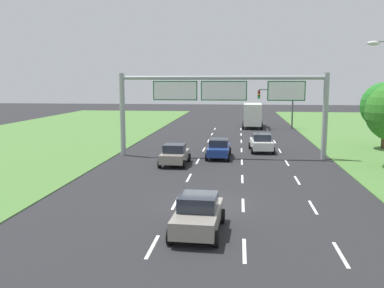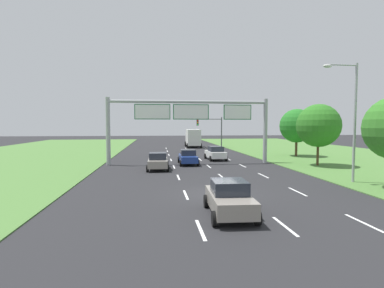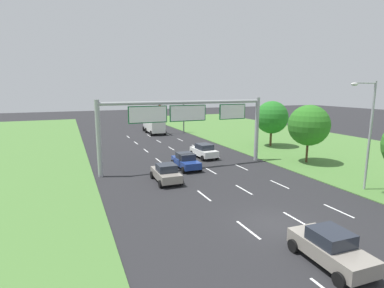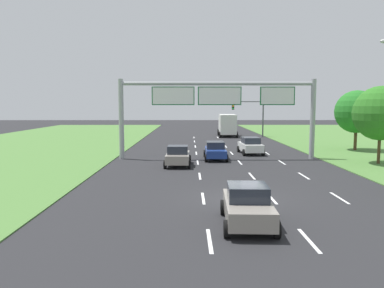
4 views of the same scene
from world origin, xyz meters
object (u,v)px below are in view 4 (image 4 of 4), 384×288
(car_mid_lane, at_px, (250,146))
(sign_gantry, at_px, (218,102))
(car_lead_silver, at_px, (247,205))
(roadside_tree_far, at_px, (357,112))
(car_near_red, at_px, (178,156))
(roadside_tree_mid, at_px, (381,113))
(car_far_ahead, at_px, (215,150))
(traffic_light_mast, at_px, (250,111))
(box_truck, at_px, (227,125))

(car_mid_lane, bearing_deg, sign_gantry, -139.14)
(car_lead_silver, distance_m, roadside_tree_far, 28.82)
(car_mid_lane, height_order, roadside_tree_far, roadside_tree_far)
(car_near_red, xyz_separation_m, roadside_tree_mid, (16.11, 0.59, 3.31))
(car_far_ahead, bearing_deg, car_lead_silver, -89.39)
(car_near_red, xyz_separation_m, traffic_light_mast, (9.99, 26.75, 3.08))
(box_truck, xyz_separation_m, traffic_light_mast, (3.31, -1.27, 2.09))
(car_mid_lane, relative_size, car_far_ahead, 0.96)
(car_near_red, bearing_deg, car_far_ahead, 48.44)
(car_near_red, height_order, traffic_light_mast, traffic_light_mast)
(car_far_ahead, relative_size, traffic_light_mast, 0.76)
(box_truck, bearing_deg, roadside_tree_mid, -69.53)
(roadside_tree_far, bearing_deg, car_far_ahead, -157.47)
(roadside_tree_far, bearing_deg, car_lead_silver, -121.80)
(car_near_red, height_order, sign_gantry, sign_gantry)
(roadside_tree_far, bearing_deg, car_near_red, -151.99)
(car_near_red, distance_m, car_lead_silver, 14.96)
(car_near_red, bearing_deg, car_mid_lane, 46.86)
(traffic_light_mast, bearing_deg, box_truck, 158.94)
(sign_gantry, relative_size, roadside_tree_far, 2.75)
(car_far_ahead, bearing_deg, roadside_tree_far, 23.14)
(car_near_red, xyz_separation_m, car_lead_silver, (3.18, -14.62, 0.02))
(car_far_ahead, distance_m, roadside_tree_mid, 13.65)
(traffic_light_mast, height_order, roadside_tree_mid, roadside_tree_mid)
(car_near_red, distance_m, car_mid_lane, 9.84)
(box_truck, bearing_deg, sign_gantry, -96.16)
(car_near_red, xyz_separation_m, box_truck, (6.68, 28.02, 0.99))
(roadside_tree_mid, distance_m, roadside_tree_far, 9.38)
(car_near_red, xyz_separation_m, car_far_ahead, (3.18, 3.45, -0.00))
(car_near_red, height_order, box_truck, box_truck)
(sign_gantry, relative_size, roadside_tree_mid, 2.75)
(car_lead_silver, bearing_deg, traffic_light_mast, 83.20)
(traffic_light_mast, bearing_deg, car_near_red, -110.48)
(car_lead_silver, relative_size, roadside_tree_mid, 0.64)
(car_near_red, bearing_deg, roadside_tree_far, 29.06)
(car_lead_silver, bearing_deg, roadside_tree_far, 60.75)
(car_far_ahead, xyz_separation_m, roadside_tree_far, (15.09, 6.26, 3.27))
(traffic_light_mast, relative_size, roadside_tree_mid, 0.89)
(car_lead_silver, height_order, roadside_tree_far, roadside_tree_far)
(car_near_red, distance_m, roadside_tree_far, 20.95)
(car_near_red, height_order, car_mid_lane, car_mid_lane)
(traffic_light_mast, distance_m, roadside_tree_far, 18.94)
(car_lead_silver, relative_size, traffic_light_mast, 0.72)
(car_far_ahead, xyz_separation_m, sign_gantry, (0.24, 0.30, 4.20))
(box_truck, distance_m, traffic_light_mast, 4.12)
(car_lead_silver, bearing_deg, car_mid_lane, 82.92)
(box_truck, xyz_separation_m, sign_gantry, (-3.26, -24.27, 3.20))
(car_mid_lane, bearing_deg, roadside_tree_far, 10.19)
(car_lead_silver, distance_m, car_mid_lane, 21.98)
(car_far_ahead, relative_size, box_truck, 0.56)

